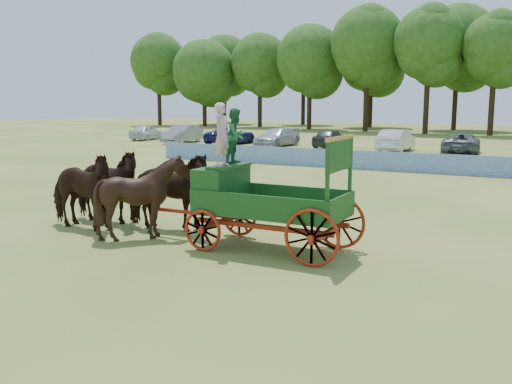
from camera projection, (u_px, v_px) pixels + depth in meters
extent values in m
plane|color=#A89C4C|center=(184.00, 241.00, 15.71)|extent=(160.00, 160.00, 0.00)
imported|color=black|center=(79.00, 191.00, 16.91)|extent=(2.80, 1.33, 2.35)
imported|color=black|center=(105.00, 186.00, 17.87)|extent=(2.85, 1.42, 2.35)
imported|color=black|center=(143.00, 197.00, 15.81)|extent=(2.26, 2.04, 2.35)
imported|color=black|center=(167.00, 192.00, 16.77)|extent=(2.98, 1.80, 2.35)
cube|color=#A62D10|center=(222.00, 221.00, 15.37)|extent=(0.12, 2.00, 0.12)
cube|color=#A62D10|center=(326.00, 233.00, 13.99)|extent=(0.12, 2.00, 0.12)
cube|color=#A62D10|center=(262.00, 227.00, 14.18)|extent=(3.80, 0.10, 0.12)
cube|color=#A62D10|center=(281.00, 219.00, 15.14)|extent=(3.80, 0.10, 0.12)
cube|color=#A62D10|center=(194.00, 213.00, 15.76)|extent=(2.80, 0.09, 0.09)
cube|color=#194C19|center=(272.00, 212.00, 14.61)|extent=(3.80, 1.80, 0.10)
cube|color=#194C19|center=(256.00, 206.00, 13.80)|extent=(3.80, 0.06, 0.55)
cube|color=#194C19|center=(286.00, 195.00, 15.33)|extent=(3.80, 0.06, 0.55)
cube|color=#194C19|center=(342.00, 207.00, 13.70)|extent=(0.06, 1.80, 0.55)
cube|color=#194C19|center=(221.00, 187.00, 15.21)|extent=(0.85, 1.70, 1.05)
cube|color=#194C19|center=(229.00, 166.00, 15.01)|extent=(0.55, 1.50, 0.08)
cube|color=#194C19|center=(210.00, 193.00, 15.42)|extent=(0.10, 1.60, 0.65)
cube|color=#194C19|center=(215.00, 204.00, 15.39)|extent=(0.55, 1.60, 0.06)
cube|color=#194C19|center=(327.00, 184.00, 12.93)|extent=(0.08, 0.08, 1.80)
cube|color=#194C19|center=(350.00, 176.00, 14.33)|extent=(0.08, 0.08, 1.80)
cube|color=#194C19|center=(340.00, 155.00, 13.53)|extent=(0.07, 1.75, 0.75)
cube|color=gold|center=(340.00, 138.00, 13.47)|extent=(0.08, 1.80, 0.09)
cube|color=gold|center=(338.00, 155.00, 13.55)|extent=(0.02, 1.30, 0.12)
torus|color=#A62D10|center=(203.00, 230.00, 14.55)|extent=(1.09, 0.09, 1.09)
torus|color=#A62D10|center=(239.00, 217.00, 16.20)|extent=(1.09, 0.09, 1.09)
torus|color=#A62D10|center=(312.00, 238.00, 13.14)|extent=(1.39, 0.09, 1.39)
torus|color=#A62D10|center=(340.00, 222.00, 14.80)|extent=(1.39, 0.09, 1.39)
imported|color=beige|center=(222.00, 134.00, 14.56)|extent=(0.39, 0.59, 1.61)
imported|color=#286B3C|center=(236.00, 136.00, 15.19)|extent=(0.55, 0.71, 1.47)
cube|color=#1E49A3|center=(355.00, 160.00, 31.79)|extent=(26.00, 0.08, 1.05)
imported|color=silver|center=(147.00, 132.00, 54.67)|extent=(2.18, 4.40, 1.44)
imported|color=gray|center=(182.00, 134.00, 50.75)|extent=(1.98, 4.93, 1.59)
imported|color=navy|center=(231.00, 136.00, 49.23)|extent=(2.64, 5.43, 1.49)
imported|color=silver|center=(277.00, 137.00, 47.26)|extent=(2.69, 5.33, 1.49)
imported|color=#333338|center=(330.00, 138.00, 45.46)|extent=(2.00, 4.60, 1.55)
imported|color=silver|center=(396.00, 140.00, 42.33)|extent=(1.83, 5.03, 1.65)
imported|color=slate|center=(461.00, 143.00, 40.93)|extent=(2.98, 5.60, 1.50)
cylinder|color=#382314|center=(160.00, 108.00, 85.09)|extent=(0.60, 0.60, 5.12)
sphere|color=#204713|center=(158.00, 61.00, 83.98)|extent=(8.15, 8.15, 8.15)
cylinder|color=#382314|center=(205.00, 111.00, 82.18)|extent=(0.60, 0.60, 4.20)
sphere|color=#204713|center=(204.00, 72.00, 81.27)|extent=(9.08, 9.08, 9.08)
cylinder|color=#382314|center=(260.00, 110.00, 79.79)|extent=(0.60, 0.60, 4.83)
sphere|color=#204713|center=(260.00, 62.00, 78.74)|extent=(8.01, 8.01, 8.01)
cylinder|color=#382314|center=(309.00, 110.00, 73.76)|extent=(0.60, 0.60, 4.88)
sphere|color=#204713|center=(310.00, 58.00, 72.71)|extent=(8.67, 8.67, 8.67)
cylinder|color=#382314|center=(366.00, 108.00, 68.58)|extent=(0.60, 0.60, 5.68)
sphere|color=#204713|center=(368.00, 43.00, 67.36)|extent=(8.76, 8.76, 8.76)
cylinder|color=#382314|center=(426.00, 109.00, 64.10)|extent=(0.60, 0.60, 5.53)
sphere|color=#204713|center=(429.00, 41.00, 62.90)|extent=(7.76, 7.76, 7.76)
cylinder|color=#382314|center=(491.00, 111.00, 61.14)|extent=(0.60, 0.60, 5.16)
sphere|color=#204713|center=(496.00, 45.00, 60.02)|extent=(6.83, 6.83, 6.83)
cylinder|color=#382314|center=(225.00, 107.00, 90.06)|extent=(0.60, 0.60, 5.15)
sphere|color=#204713|center=(224.00, 63.00, 88.95)|extent=(8.63, 8.63, 8.63)
cylinder|color=#382314|center=(303.00, 107.00, 86.65)|extent=(0.60, 0.60, 5.27)
sphere|color=#204713|center=(304.00, 60.00, 85.51)|extent=(7.97, 7.97, 7.97)
cylinder|color=#382314|center=(370.00, 108.00, 78.47)|extent=(0.60, 0.60, 5.17)
sphere|color=#204713|center=(372.00, 57.00, 77.35)|extent=(9.14, 9.14, 9.14)
cylinder|color=#382314|center=(455.00, 107.00, 71.74)|extent=(0.60, 0.60, 5.76)
sphere|color=#204713|center=(458.00, 44.00, 70.49)|extent=(9.84, 9.84, 9.84)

